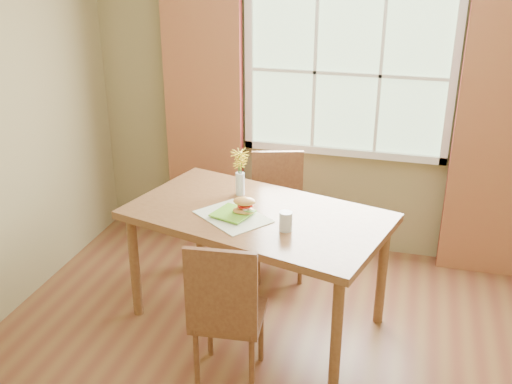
{
  "coord_description": "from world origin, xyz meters",
  "views": [
    {
      "loc": [
        0.53,
        -2.73,
        2.48
      ],
      "look_at": [
        -0.39,
        0.63,
        0.98
      ],
      "focal_mm": 42.0,
      "sensor_mm": 36.0,
      "label": 1
    }
  ],
  "objects_px": {
    "chair_far": "(278,209)",
    "water_glass": "(286,222)",
    "dining_table": "(257,224)",
    "croissant_sandwich": "(244,206)",
    "chair_near": "(226,309)",
    "flower_vase": "(240,167)"
  },
  "relations": [
    {
      "from": "water_glass",
      "to": "chair_far",
      "type": "bearing_deg",
      "value": 106.14
    },
    {
      "from": "chair_near",
      "to": "croissant_sandwich",
      "type": "relative_size",
      "value": 6.06
    },
    {
      "from": "water_glass",
      "to": "croissant_sandwich",
      "type": "bearing_deg",
      "value": 157.03
    },
    {
      "from": "dining_table",
      "to": "chair_far",
      "type": "relative_size",
      "value": 1.93
    },
    {
      "from": "croissant_sandwich",
      "to": "flower_vase",
      "type": "xyz_separation_m",
      "value": [
        -0.13,
        0.33,
        0.13
      ]
    },
    {
      "from": "dining_table",
      "to": "flower_vase",
      "type": "xyz_separation_m",
      "value": [
        -0.19,
        0.26,
        0.29
      ]
    },
    {
      "from": "dining_table",
      "to": "water_glass",
      "type": "relative_size",
      "value": 15.19
    },
    {
      "from": "chair_far",
      "to": "flower_vase",
      "type": "relative_size",
      "value": 2.95
    },
    {
      "from": "chair_far",
      "to": "water_glass",
      "type": "height_order",
      "value": "chair_far"
    },
    {
      "from": "dining_table",
      "to": "water_glass",
      "type": "xyz_separation_m",
      "value": [
        0.24,
        -0.2,
        0.14
      ]
    },
    {
      "from": "chair_far",
      "to": "dining_table",
      "type": "bearing_deg",
      "value": -104.97
    },
    {
      "from": "chair_near",
      "to": "chair_far",
      "type": "relative_size",
      "value": 1.01
    },
    {
      "from": "chair_far",
      "to": "water_glass",
      "type": "xyz_separation_m",
      "value": [
        0.26,
        -0.9,
        0.35
      ]
    },
    {
      "from": "chair_near",
      "to": "water_glass",
      "type": "bearing_deg",
      "value": 60.26
    },
    {
      "from": "chair_far",
      "to": "flower_vase",
      "type": "xyz_separation_m",
      "value": [
        -0.17,
        -0.44,
        0.49
      ]
    },
    {
      "from": "chair_near",
      "to": "flower_vase",
      "type": "relative_size",
      "value": 2.96
    },
    {
      "from": "dining_table",
      "to": "chair_far",
      "type": "xyz_separation_m",
      "value": [
        -0.02,
        0.7,
        -0.2
      ]
    },
    {
      "from": "chair_far",
      "to": "croissant_sandwich",
      "type": "bearing_deg",
      "value": -110.13
    },
    {
      "from": "water_glass",
      "to": "flower_vase",
      "type": "height_order",
      "value": "flower_vase"
    },
    {
      "from": "croissant_sandwich",
      "to": "flower_vase",
      "type": "distance_m",
      "value": 0.38
    },
    {
      "from": "chair_near",
      "to": "water_glass",
      "type": "xyz_separation_m",
      "value": [
        0.23,
        0.51,
        0.34
      ]
    },
    {
      "from": "dining_table",
      "to": "croissant_sandwich",
      "type": "height_order",
      "value": "croissant_sandwich"
    }
  ]
}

